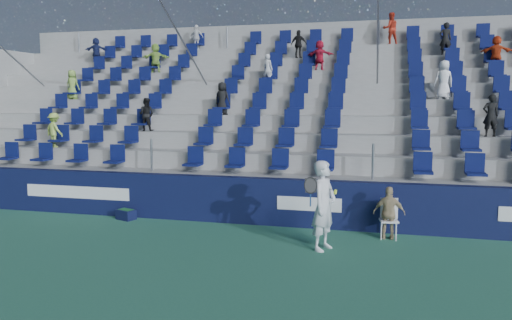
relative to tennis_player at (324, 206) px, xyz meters
The scene contains 7 objects.
ground 2.62m from the tennis_player, 147.10° to the right, with size 70.00×70.00×0.00m, color #307054.
sponsor_wall 2.76m from the tennis_player, 138.34° to the left, with size 24.00×0.32×1.20m.
grandstand 7.31m from the tennis_player, 106.56° to the left, with size 24.00×8.17×6.63m.
tennis_player is the anchor object (origin of this frame).
line_judge_chair 1.94m from the tennis_player, 44.12° to the left, with size 0.46×0.47×0.92m.
line_judge 1.83m from the tennis_player, 40.80° to the left, with size 0.71×0.30×1.22m, color tan.
ball_bin 5.66m from the tennis_player, 165.29° to the left, with size 0.57×0.47×0.28m.
Camera 1 is at (3.20, -9.04, 3.16)m, focal length 35.00 mm.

